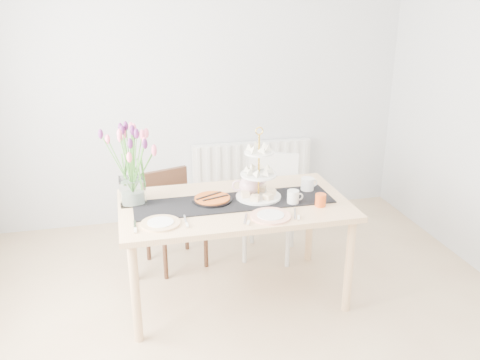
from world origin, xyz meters
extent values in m
plane|color=tan|center=(0.00, 0.00, 0.00)|extent=(4.50, 4.50, 0.00)
plane|color=silver|center=(0.00, 2.25, 1.30)|extent=(4.00, 0.00, 4.00)
cube|color=white|center=(0.50, 2.19, 0.45)|extent=(1.20, 0.08, 0.60)
cube|color=tan|center=(-0.02, 0.73, 0.73)|extent=(1.60, 0.90, 0.04)
cylinder|color=tan|center=(-0.75, 0.35, 0.35)|extent=(0.06, 0.06, 0.71)
cylinder|color=tan|center=(0.71, 0.35, 0.35)|extent=(0.06, 0.06, 0.71)
cylinder|color=tan|center=(-0.75, 1.11, 0.35)|extent=(0.06, 0.06, 0.71)
cylinder|color=tan|center=(0.71, 1.11, 0.35)|extent=(0.06, 0.06, 0.71)
cube|color=#331F12|center=(-0.38, 1.31, 0.39)|extent=(0.49, 0.49, 0.04)
cube|color=#331F12|center=(-0.43, 1.47, 0.60)|extent=(0.38, 0.16, 0.37)
cylinder|color=#331F12|center=(-0.49, 1.08, 0.19)|extent=(0.04, 0.04, 0.37)
cylinder|color=#331F12|center=(-0.15, 1.19, 0.19)|extent=(0.04, 0.04, 0.37)
cylinder|color=#331F12|center=(-0.61, 1.42, 0.19)|extent=(0.04, 0.04, 0.37)
cylinder|color=#331F12|center=(-0.26, 1.53, 0.19)|extent=(0.04, 0.04, 0.37)
cube|color=silver|center=(0.41, 1.28, 0.44)|extent=(0.57, 0.57, 0.04)
cube|color=silver|center=(0.49, 1.45, 0.66)|extent=(0.41, 0.21, 0.41)
cylinder|color=silver|center=(0.17, 1.19, 0.21)|extent=(0.04, 0.04, 0.42)
cylinder|color=silver|center=(0.50, 1.04, 0.21)|extent=(0.04, 0.04, 0.42)
cylinder|color=silver|center=(0.32, 1.51, 0.21)|extent=(0.04, 0.04, 0.42)
cylinder|color=silver|center=(0.65, 1.36, 0.21)|extent=(0.04, 0.04, 0.42)
cube|color=black|center=(-0.02, 0.73, 0.75)|extent=(1.40, 0.35, 0.01)
cube|color=silver|center=(-0.71, 0.90, 0.84)|extent=(0.18, 0.18, 0.18)
cylinder|color=gold|center=(0.17, 0.77, 0.99)|extent=(0.01, 0.01, 0.47)
cylinder|color=white|center=(0.17, 0.77, 0.77)|extent=(0.32, 0.32, 0.01)
cylinder|color=white|center=(0.17, 0.77, 0.93)|extent=(0.26, 0.26, 0.01)
cylinder|color=white|center=(0.17, 0.77, 1.10)|extent=(0.21, 0.21, 0.01)
cylinder|color=white|center=(0.57, 0.83, 0.80)|extent=(0.11, 0.11, 0.10)
cylinder|color=black|center=(-0.16, 0.78, 0.76)|extent=(0.28, 0.28, 0.02)
cylinder|color=#D45E1E|center=(-0.16, 0.78, 0.78)|extent=(0.25, 0.25, 0.01)
cylinder|color=silver|center=(0.38, 0.62, 0.80)|extent=(0.09, 0.09, 0.10)
cylinder|color=#D94F18|center=(0.55, 0.54, 0.79)|extent=(0.10, 0.10, 0.09)
cylinder|color=silver|center=(-0.55, 0.50, 0.76)|extent=(0.26, 0.26, 0.01)
cylinder|color=white|center=(0.16, 0.44, 0.76)|extent=(0.34, 0.34, 0.01)
camera|label=1|loc=(-0.75, -2.48, 2.14)|focal=38.00mm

